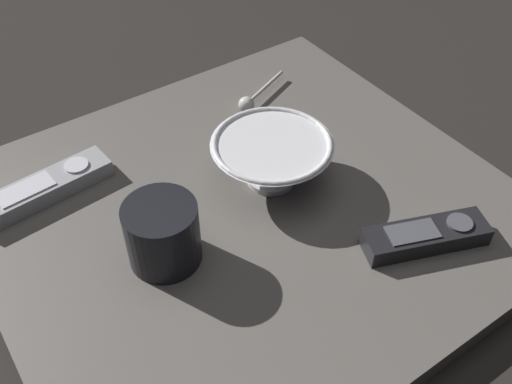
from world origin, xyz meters
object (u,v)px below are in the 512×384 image
tv_remote_near (44,188)px  tv_remote_far (426,236)px  cereal_bowl (272,159)px  teaspoon (250,101)px  coffee_mug (163,234)px

tv_remote_near → tv_remote_far: 0.51m
cereal_bowl → teaspoon: 0.18m
coffee_mug → teaspoon: size_ratio=0.77×
tv_remote_far → tv_remote_near: bearing=135.5°
teaspoon → tv_remote_near: tv_remote_near is taller
teaspoon → tv_remote_far: bearing=-87.1°
cereal_bowl → tv_remote_far: bearing=-66.4°
teaspoon → tv_remote_near: size_ratio=0.61×
teaspoon → tv_remote_near: (-0.35, -0.01, -0.00)m
tv_remote_near → tv_remote_far: same height
coffee_mug → teaspoon: coffee_mug is taller
coffee_mug → tv_remote_far: (0.28, -0.17, -0.03)m
coffee_mug → tv_remote_far: coffee_mug is taller
tv_remote_far → teaspoon: bearing=92.9°
tv_remote_near → coffee_mug: bearing=-66.3°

